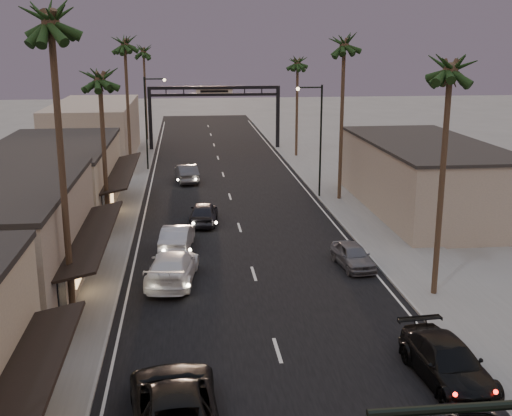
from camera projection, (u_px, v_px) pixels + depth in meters
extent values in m
plane|color=slate|center=(236.00, 216.00, 46.44)|extent=(200.00, 200.00, 0.00)
cube|color=black|center=(231.00, 200.00, 51.24)|extent=(14.00, 120.00, 0.02)
cube|color=slate|center=(118.00, 183.00, 56.94)|extent=(5.00, 92.00, 0.12)
cube|color=slate|center=(328.00, 178.00, 58.99)|extent=(5.00, 92.00, 0.12)
cube|color=tan|center=(54.00, 181.00, 46.33)|extent=(8.00, 16.00, 5.00)
cube|color=gray|center=(95.00, 131.00, 68.32)|extent=(8.00, 20.00, 6.00)
cube|color=gray|center=(424.00, 178.00, 47.31)|extent=(8.00, 18.00, 5.00)
cube|color=black|center=(150.00, 120.00, 73.61)|extent=(0.40, 0.40, 7.00)
cube|color=black|center=(278.00, 118.00, 75.20)|extent=(0.40, 0.40, 7.00)
cube|color=black|center=(214.00, 88.00, 73.49)|extent=(15.20, 0.35, 0.35)
cube|color=black|center=(214.00, 95.00, 73.70)|extent=(15.20, 0.30, 0.30)
cube|color=beige|center=(214.00, 91.00, 73.58)|extent=(4.20, 0.12, 1.00)
cylinder|color=black|center=(321.00, 142.00, 50.89)|extent=(0.16, 0.16, 9.00)
cylinder|color=black|center=(309.00, 87.00, 49.69)|extent=(2.00, 0.12, 0.12)
sphere|color=#FFD899|center=(298.00, 89.00, 49.62)|extent=(0.30, 0.30, 0.30)
cylinder|color=black|center=(146.00, 124.00, 61.84)|extent=(0.16, 0.16, 9.00)
cylinder|color=black|center=(155.00, 79.00, 60.86)|extent=(2.00, 0.12, 0.12)
sphere|color=#FFD899|center=(164.00, 80.00, 60.98)|extent=(0.30, 0.30, 0.30)
cylinder|color=#38281C|center=(63.00, 185.00, 26.56)|extent=(0.28, 0.28, 13.00)
sphere|color=black|center=(49.00, 6.00, 24.77)|extent=(3.20, 3.20, 3.20)
cylinder|color=#38281C|center=(105.00, 160.00, 40.40)|extent=(0.28, 0.28, 10.00)
sphere|color=black|center=(99.00, 70.00, 38.99)|extent=(3.20, 3.20, 3.20)
cylinder|color=#38281C|center=(128.00, 112.00, 58.42)|extent=(0.28, 0.28, 12.00)
sphere|color=black|center=(124.00, 37.00, 56.76)|extent=(3.20, 3.20, 3.20)
cylinder|color=#38281C|center=(442.00, 188.00, 30.59)|extent=(0.28, 0.28, 11.00)
sphere|color=black|center=(451.00, 57.00, 29.05)|extent=(3.20, 3.20, 3.20)
cylinder|color=#38281C|center=(342.00, 125.00, 49.70)|extent=(0.28, 0.28, 12.00)
sphere|color=black|center=(344.00, 37.00, 48.03)|extent=(3.20, 3.20, 3.20)
cylinder|color=#38281C|center=(297.00, 111.00, 69.18)|extent=(0.28, 0.28, 10.00)
sphere|color=black|center=(298.00, 57.00, 67.77)|extent=(3.20, 3.20, 3.20)
cylinder|color=#38281C|center=(145.00, 97.00, 80.70)|extent=(0.28, 0.28, 11.00)
sphere|color=black|center=(143.00, 47.00, 79.16)|extent=(3.20, 3.20, 3.20)
imported|color=black|center=(175.00, 405.00, 20.72)|extent=(3.30, 6.42, 1.73)
imported|color=#9F9FA4|center=(177.00, 237.00, 38.81)|extent=(2.23, 4.87, 1.55)
imported|color=silver|center=(172.00, 267.00, 33.49)|extent=(3.06, 6.02, 1.67)
imported|color=black|center=(204.00, 213.00, 44.29)|extent=(2.28, 4.70, 1.55)
imported|color=#414246|center=(187.00, 173.00, 57.49)|extent=(2.28, 5.02, 1.60)
imported|color=black|center=(448.00, 363.00, 23.68)|extent=(2.57, 5.48, 1.55)
imported|color=#56575C|center=(353.00, 256.00, 35.78)|extent=(1.99, 4.12, 1.36)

